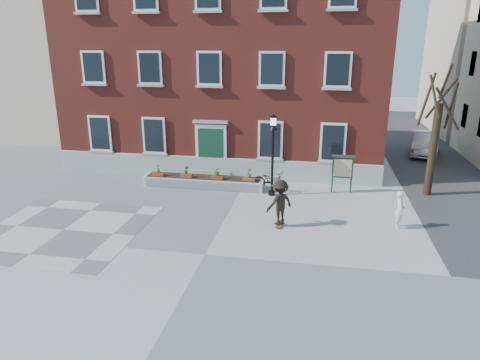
% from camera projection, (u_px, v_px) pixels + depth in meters
% --- Properties ---
extents(ground, '(100.00, 100.00, 0.00)m').
position_uv_depth(ground, '(205.00, 255.00, 14.83)').
color(ground, '#9A9A9C').
rests_on(ground, ground).
extents(checker_patch, '(6.00, 6.00, 0.01)m').
position_uv_depth(checker_patch, '(64.00, 230.00, 16.81)').
color(checker_patch, '#5E5E60').
rests_on(checker_patch, ground).
extents(distant_building, '(10.00, 12.00, 13.00)m').
position_uv_depth(distant_building, '(52.00, 50.00, 34.72)').
color(distant_building, beige).
rests_on(distant_building, ground).
extents(bicycle, '(2.03, 1.28, 1.01)m').
position_uv_depth(bicycle, '(271.00, 181.00, 21.23)').
color(bicycle, black).
rests_on(bicycle, ground).
extents(parked_car, '(2.54, 4.71, 1.47)m').
position_uv_depth(parked_car, '(425.00, 143.00, 28.13)').
color(parked_car, silver).
rests_on(parked_car, ground).
extents(bystander, '(0.36, 0.55, 1.52)m').
position_uv_depth(bystander, '(400.00, 210.00, 16.81)').
color(bystander, silver).
rests_on(bystander, ground).
extents(brick_building, '(18.40, 10.85, 12.60)m').
position_uv_depth(brick_building, '(230.00, 55.00, 26.36)').
color(brick_building, maroon).
rests_on(brick_building, ground).
extents(planter_assembly, '(6.20, 1.12, 1.15)m').
position_uv_depth(planter_assembly, '(203.00, 181.00, 21.81)').
color(planter_assembly, silver).
rests_on(planter_assembly, ground).
extents(bare_tree, '(1.83, 1.83, 6.16)m').
position_uv_depth(bare_tree, '(435.00, 138.00, 19.92)').
color(bare_tree, '#302215').
rests_on(bare_tree, ground).
extents(lamp_post, '(0.40, 0.40, 3.93)m').
position_uv_depth(lamp_post, '(273.00, 144.00, 19.92)').
color(lamp_post, black).
rests_on(lamp_post, ground).
extents(notice_board, '(1.10, 0.16, 1.87)m').
position_uv_depth(notice_board, '(343.00, 168.00, 20.72)').
color(notice_board, '#193327').
rests_on(notice_board, ground).
extents(skateboarder, '(1.34, 1.30, 1.91)m').
position_uv_depth(skateboarder, '(280.00, 202.00, 16.93)').
color(skateboarder, brown).
rests_on(skateboarder, ground).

